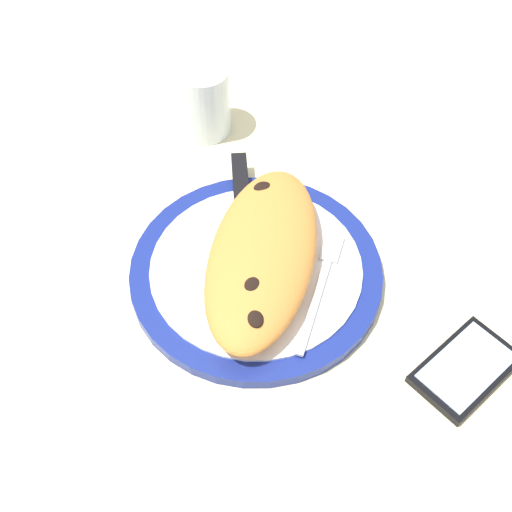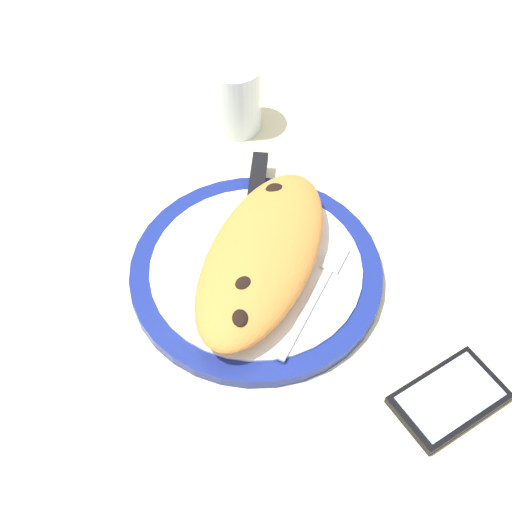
{
  "view_description": "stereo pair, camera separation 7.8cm",
  "coord_description": "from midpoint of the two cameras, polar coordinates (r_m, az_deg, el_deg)",
  "views": [
    {
      "loc": [
        -45.83,
        -13.59,
        65.31
      ],
      "look_at": [
        0.0,
        0.0,
        3.83
      ],
      "focal_mm": 47.96,
      "sensor_mm": 36.0,
      "label": 1
    },
    {
      "loc": [
        -43.02,
        -20.84,
        65.31
      ],
      "look_at": [
        0.0,
        0.0,
        3.83
      ],
      "focal_mm": 47.96,
      "sensor_mm": 36.0,
      "label": 2
    }
  ],
  "objects": [
    {
      "name": "plate",
      "position": [
        0.8,
        2.77,
        -1.48
      ],
      "size": [
        29.58,
        29.58,
        1.83
      ],
      "color": "navy",
      "rests_on": "ground_plane"
    },
    {
      "name": "fork",
      "position": [
        0.78,
        8.1,
        -2.94
      ],
      "size": [
        17.08,
        2.24,
        0.4
      ],
      "color": "silver",
      "rests_on": "plate"
    },
    {
      "name": "smartphone",
      "position": [
        0.76,
        18.74,
        -11.39
      ],
      "size": [
        13.38,
        11.95,
        1.16
      ],
      "color": "black",
      "rests_on": "ground_plane"
    },
    {
      "name": "knife",
      "position": [
        0.85,
        2.51,
        4.35
      ],
      "size": [
        23.25,
        10.11,
        1.2
      ],
      "color": "silver",
      "rests_on": "plate"
    },
    {
      "name": "ground_plane",
      "position": [
        0.82,
        2.71,
        -2.46
      ],
      "size": [
        150.0,
        150.0,
        3.0
      ],
      "primitive_type": "cube",
      "color": "beige"
    },
    {
      "name": "calzone",
      "position": [
        0.77,
        3.23,
        -0.4
      ],
      "size": [
        27.59,
        14.24,
        4.95
      ],
      "color": "orange",
      "rests_on": "plate"
    },
    {
      "name": "water_glass",
      "position": [
        0.96,
        0.67,
        12.65
      ],
      "size": [
        7.08,
        7.08,
        10.04
      ],
      "color": "silver",
      "rests_on": "ground_plane"
    }
  ]
}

